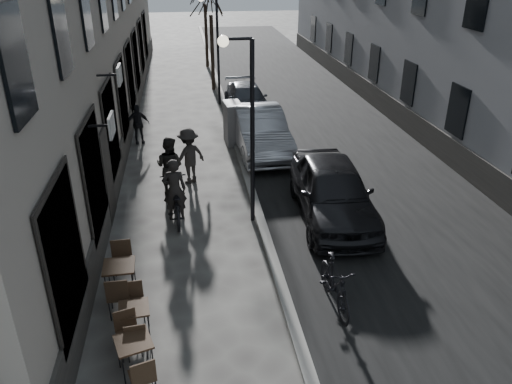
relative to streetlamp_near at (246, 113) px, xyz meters
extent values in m
plane|color=#3E3B38|center=(0.17, -6.00, -3.16)|extent=(120.00, 120.00, 0.00)
cube|color=black|center=(4.02, 10.00, -3.16)|extent=(7.30, 60.00, 0.00)
cube|color=gray|center=(0.37, 10.00, -3.10)|extent=(0.25, 60.00, 0.12)
cylinder|color=black|center=(0.17, 0.00, -0.66)|extent=(0.12, 0.12, 5.00)
cylinder|color=black|center=(-0.18, 0.00, 1.84)|extent=(0.70, 0.08, 0.08)
sphere|color=#FFF2CC|center=(-0.53, 0.00, 1.79)|extent=(0.28, 0.28, 0.28)
cylinder|color=black|center=(0.17, 12.00, -0.66)|extent=(0.12, 0.12, 5.00)
cylinder|color=black|center=(0.07, 15.00, -1.21)|extent=(0.20, 0.20, 3.90)
cylinder|color=black|center=(0.07, 21.00, -1.21)|extent=(0.20, 0.20, 3.90)
cube|color=#312015|center=(-2.68, -5.36, -2.43)|extent=(0.76, 0.76, 0.04)
cylinder|color=black|center=(-2.86, -5.68, -2.80)|extent=(0.02, 0.02, 0.71)
cylinder|color=black|center=(-2.36, -5.53, -2.80)|extent=(0.02, 0.02, 0.71)
cylinder|color=black|center=(-3.01, -5.19, -2.80)|extent=(0.02, 0.02, 0.71)
cylinder|color=black|center=(-2.51, -5.04, -2.80)|extent=(0.02, 0.02, 0.71)
cube|color=#312015|center=(-2.75, -4.39, -2.47)|extent=(0.64, 0.64, 0.04)
cylinder|color=black|center=(-2.97, -4.66, -2.82)|extent=(0.02, 0.02, 0.67)
cylinder|color=black|center=(-2.48, -4.61, -2.82)|extent=(0.02, 0.02, 0.67)
cylinder|color=black|center=(-3.02, -4.17, -2.82)|extent=(0.02, 0.02, 0.67)
cylinder|color=black|center=(-2.53, -4.12, -2.82)|extent=(0.02, 0.02, 0.67)
cube|color=#312015|center=(-3.15, -3.04, -2.36)|extent=(0.70, 0.70, 0.04)
cylinder|color=black|center=(-3.42, -3.33, -2.77)|extent=(0.03, 0.03, 0.78)
cylinder|color=black|center=(-2.86, -3.31, -2.77)|extent=(0.03, 0.03, 0.78)
cylinder|color=black|center=(-3.45, -2.77, -2.77)|extent=(0.03, 0.03, 0.78)
cylinder|color=black|center=(-2.89, -2.75, -2.77)|extent=(0.03, 0.03, 0.78)
cube|color=slate|center=(0.27, 6.35, -2.34)|extent=(0.69, 1.14, 1.64)
imported|color=black|center=(-1.97, 0.39, -2.60)|extent=(0.88, 2.17, 1.12)
imported|color=black|center=(-1.97, 0.39, -2.25)|extent=(0.69, 0.48, 1.83)
imported|color=black|center=(-2.12, 2.06, -2.22)|extent=(1.14, 1.06, 1.87)
imported|color=#272422|center=(-1.52, 2.85, -2.24)|extent=(1.37, 1.24, 1.85)
imported|color=black|center=(-3.43, 6.90, -2.38)|extent=(0.98, 0.57, 1.56)
imported|color=black|center=(2.43, -0.14, -2.33)|extent=(2.27, 5.01, 1.67)
imported|color=#9FA2A8|center=(1.17, 5.31, -2.34)|extent=(1.95, 5.06, 1.65)
imported|color=#3B3E46|center=(1.35, 10.49, -2.53)|extent=(1.95, 4.43, 1.27)
imported|color=black|center=(1.37, -4.01, -2.60)|extent=(0.60, 1.88, 1.12)
camera|label=1|loc=(-1.51, -12.31, 3.75)|focal=35.00mm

